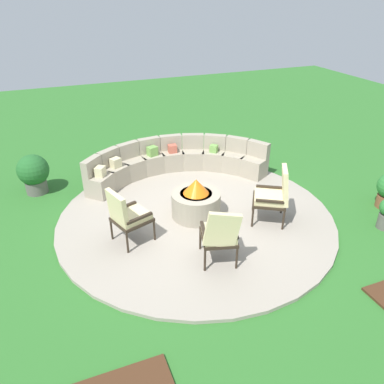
{
  "coord_description": "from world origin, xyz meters",
  "views": [
    {
      "loc": [
        -2.26,
        -5.52,
        3.84
      ],
      "look_at": [
        0.0,
        0.2,
        0.45
      ],
      "focal_mm": 34.96,
      "sensor_mm": 36.0,
      "label": 1
    }
  ],
  "objects_px": {
    "fire_pit": "(196,201)",
    "potted_plant_2": "(34,173)",
    "curved_stone_bench": "(175,162)",
    "lounge_chair_front_right": "(220,234)",
    "lounge_chair_front_left": "(127,215)",
    "lounge_chair_back_left": "(275,194)"
  },
  "relations": [
    {
      "from": "curved_stone_bench",
      "to": "lounge_chair_front_left",
      "type": "distance_m",
      "value": 2.65
    },
    {
      "from": "lounge_chair_front_left",
      "to": "lounge_chair_front_right",
      "type": "distance_m",
      "value": 1.56
    },
    {
      "from": "curved_stone_bench",
      "to": "lounge_chair_front_right",
      "type": "height_order",
      "value": "lounge_chair_front_right"
    },
    {
      "from": "fire_pit",
      "to": "lounge_chair_front_left",
      "type": "bearing_deg",
      "value": -165.23
    },
    {
      "from": "fire_pit",
      "to": "lounge_chair_front_left",
      "type": "distance_m",
      "value": 1.42
    },
    {
      "from": "lounge_chair_front_right",
      "to": "fire_pit",
      "type": "bearing_deg",
      "value": 97.79
    },
    {
      "from": "fire_pit",
      "to": "potted_plant_2",
      "type": "distance_m",
      "value": 3.5
    },
    {
      "from": "fire_pit",
      "to": "potted_plant_2",
      "type": "bearing_deg",
      "value": 141.85
    },
    {
      "from": "lounge_chair_back_left",
      "to": "potted_plant_2",
      "type": "height_order",
      "value": "lounge_chair_back_left"
    },
    {
      "from": "fire_pit",
      "to": "lounge_chair_front_right",
      "type": "distance_m",
      "value": 1.42
    },
    {
      "from": "potted_plant_2",
      "to": "curved_stone_bench",
      "type": "bearing_deg",
      "value": -7.52
    },
    {
      "from": "lounge_chair_front_left",
      "to": "potted_plant_2",
      "type": "relative_size",
      "value": 1.18
    },
    {
      "from": "lounge_chair_front_left",
      "to": "lounge_chair_back_left",
      "type": "height_order",
      "value": "lounge_chair_back_left"
    },
    {
      "from": "fire_pit",
      "to": "lounge_chair_back_left",
      "type": "height_order",
      "value": "lounge_chair_back_left"
    },
    {
      "from": "lounge_chair_front_left",
      "to": "potted_plant_2",
      "type": "height_order",
      "value": "lounge_chair_front_left"
    },
    {
      "from": "fire_pit",
      "to": "curved_stone_bench",
      "type": "distance_m",
      "value": 1.78
    },
    {
      "from": "fire_pit",
      "to": "potted_plant_2",
      "type": "xyz_separation_m",
      "value": [
        -2.75,
        2.16,
        0.11
      ]
    },
    {
      "from": "lounge_chair_front_right",
      "to": "potted_plant_2",
      "type": "relative_size",
      "value": 1.21
    },
    {
      "from": "fire_pit",
      "to": "lounge_chair_front_right",
      "type": "relative_size",
      "value": 0.89
    },
    {
      "from": "lounge_chair_front_left",
      "to": "lounge_chair_front_right",
      "type": "height_order",
      "value": "lounge_chair_front_right"
    },
    {
      "from": "lounge_chair_front_right",
      "to": "lounge_chair_back_left",
      "type": "distance_m",
      "value": 1.59
    },
    {
      "from": "curved_stone_bench",
      "to": "lounge_chair_front_right",
      "type": "bearing_deg",
      "value": -96.89
    }
  ]
}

